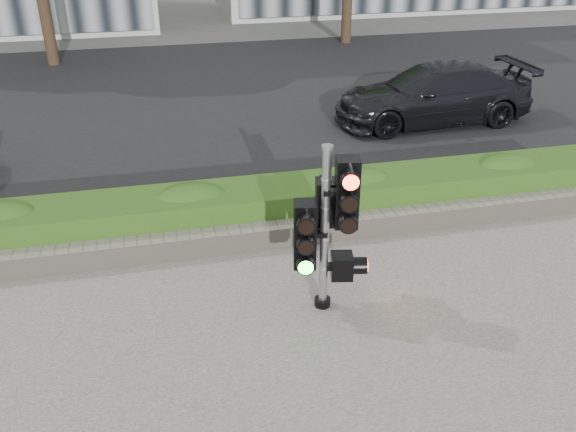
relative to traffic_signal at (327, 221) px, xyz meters
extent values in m
plane|color=#51514C|center=(-0.28, -0.26, -1.26)|extent=(120.00, 120.00, 0.00)
cube|color=black|center=(-0.28, 9.74, -1.25)|extent=(60.00, 13.00, 0.02)
cube|color=gray|center=(-0.28, 2.89, -1.20)|extent=(60.00, 0.25, 0.12)
cube|color=gray|center=(-0.28, 1.64, -1.06)|extent=(12.00, 0.32, 0.34)
cube|color=#55892A|center=(-0.28, 2.29, -0.89)|extent=(12.00, 1.00, 0.68)
cylinder|color=black|center=(-0.04, -0.03, -1.18)|extent=(0.21, 0.21, 0.11)
cylinder|color=gray|center=(-0.04, -0.03, -0.14)|extent=(0.11, 0.11, 2.17)
cylinder|color=gray|center=(-0.04, -0.03, 0.97)|extent=(0.14, 0.14, 0.05)
cube|color=#FF1107|center=(0.20, -0.11, 0.41)|extent=(0.33, 0.33, 0.87)
cube|color=#14E51E|center=(-0.28, -0.01, -0.15)|extent=(0.33, 0.33, 0.87)
cube|color=black|center=(0.04, 0.21, 0.15)|extent=(0.33, 0.33, 0.59)
cube|color=orange|center=(0.20, -0.04, -0.65)|extent=(0.33, 0.33, 0.32)
imported|color=black|center=(4.45, 6.42, -0.57)|extent=(4.63, 1.98, 1.33)
camera|label=1|loc=(-1.95, -6.24, 3.51)|focal=38.00mm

